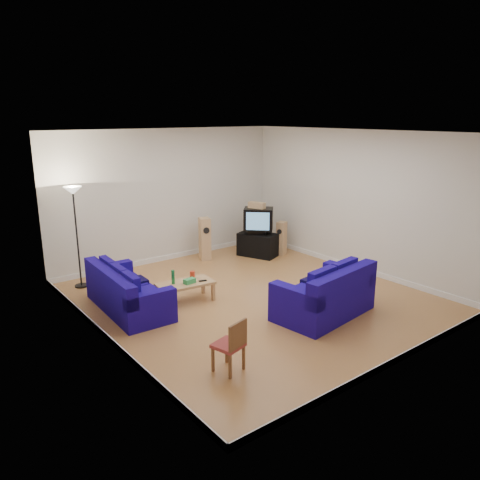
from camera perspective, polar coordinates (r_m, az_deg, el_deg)
room at (r=8.86m, az=1.59°, el=2.24°), size 6.01×6.51×3.21m
sofa_three_seat at (r=8.93m, az=-13.74°, el=-6.45°), size 0.99×2.14×0.81m
sofa_loveseat at (r=8.57m, az=10.48°, el=-6.86°), size 1.96×1.26×0.92m
coffee_table at (r=9.09m, az=-6.68°, el=-5.48°), size 1.13×0.66×0.39m
bottle at (r=8.98m, az=-8.16°, el=-4.49°), size 0.07×0.07×0.27m
tissue_box at (r=9.00m, az=-6.16°, el=-4.99°), size 0.24×0.15×0.09m
red_canister at (r=9.27m, az=-5.82°, el=-4.22°), size 0.12×0.12×0.14m
remote at (r=9.10m, az=-4.57°, el=-4.97°), size 0.16×0.09×0.02m
tv_stand at (r=11.94m, az=2.18°, el=-0.57°), size 0.86×1.09×0.59m
av_receiver at (r=11.86m, az=2.15°, el=1.05°), size 0.56×0.57×0.10m
television at (r=11.77m, az=2.27°, el=2.57°), size 0.88×0.87×0.55m
centre_speaker at (r=11.70m, az=2.07°, el=4.26°), size 0.31×0.46×0.15m
speaker_left at (r=11.61m, az=-4.31°, el=0.16°), size 0.33×0.37×1.05m
speaker_right at (r=12.03m, az=5.07°, el=0.21°), size 0.31×0.28×0.87m
floor_lamp at (r=10.01m, az=-19.58°, el=4.08°), size 0.36×0.36×2.12m
dining_chair at (r=6.65m, az=-1.04°, el=-12.48°), size 0.46×0.46×0.79m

